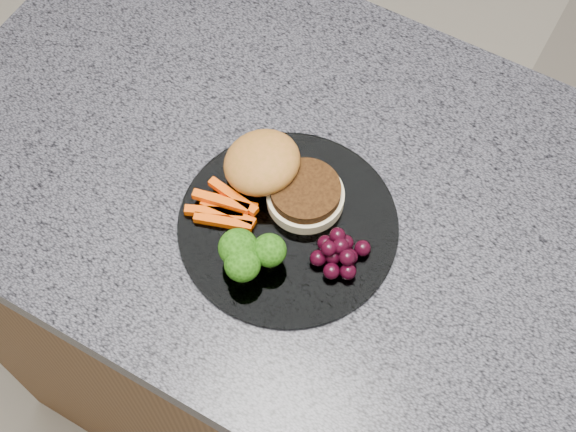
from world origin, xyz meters
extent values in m
plane|color=#A49B8A|center=(0.00, 0.00, 0.00)|extent=(4.00, 4.00, 0.00)
cube|color=brown|center=(0.00, 0.00, 0.43)|extent=(1.20, 0.60, 0.86)
cube|color=#54535E|center=(0.00, 0.00, 0.88)|extent=(1.20, 0.60, 0.04)
cylinder|color=white|center=(-0.11, -0.06, 0.90)|extent=(0.26, 0.26, 0.01)
cylinder|color=beige|center=(-0.10, -0.02, 0.91)|extent=(0.10, 0.10, 0.02)
cylinder|color=#3F230C|center=(-0.10, -0.02, 0.93)|extent=(0.09, 0.09, 0.01)
ellipsoid|color=#AD5F2B|center=(-0.17, -0.02, 0.93)|extent=(0.10, 0.10, 0.05)
cube|color=#F34F04|center=(-0.18, -0.07, 0.91)|extent=(0.07, 0.03, 0.01)
cube|color=#F34F04|center=(-0.17, -0.09, 0.91)|extent=(0.07, 0.02, 0.01)
cube|color=#F34F04|center=(-0.19, -0.09, 0.91)|extent=(0.07, 0.04, 0.01)
cube|color=#F34F04|center=(-0.18, -0.07, 0.92)|extent=(0.07, 0.02, 0.01)
cube|color=#F34F04|center=(-0.19, -0.08, 0.92)|extent=(0.07, 0.02, 0.01)
cube|color=#F34F04|center=(-0.17, -0.10, 0.91)|extent=(0.07, 0.03, 0.01)
cylinder|color=olive|center=(-0.13, -0.13, 0.92)|extent=(0.02, 0.02, 0.02)
ellipsoid|color=#143B08|center=(-0.13, -0.13, 0.94)|extent=(0.05, 0.05, 0.04)
cylinder|color=olive|center=(-0.10, -0.12, 0.92)|extent=(0.01, 0.01, 0.02)
ellipsoid|color=#143B08|center=(-0.10, -0.12, 0.94)|extent=(0.04, 0.04, 0.04)
cylinder|color=olive|center=(-0.12, -0.15, 0.92)|extent=(0.01, 0.01, 0.02)
ellipsoid|color=#143B08|center=(-0.12, -0.15, 0.94)|extent=(0.04, 0.04, 0.04)
sphere|color=black|center=(-0.04, -0.08, 0.92)|extent=(0.02, 0.02, 0.02)
sphere|color=black|center=(-0.02, -0.07, 0.92)|extent=(0.02, 0.02, 0.02)
sphere|color=black|center=(-0.03, -0.06, 0.92)|extent=(0.02, 0.02, 0.02)
sphere|color=black|center=(-0.05, -0.07, 0.92)|extent=(0.02, 0.02, 0.02)
sphere|color=black|center=(-0.05, -0.09, 0.92)|extent=(0.02, 0.02, 0.02)
sphere|color=black|center=(-0.03, -0.09, 0.92)|extent=(0.02, 0.02, 0.02)
sphere|color=black|center=(-0.02, -0.09, 0.92)|extent=(0.02, 0.02, 0.02)
sphere|color=black|center=(-0.01, -0.05, 0.92)|extent=(0.02, 0.02, 0.02)
sphere|color=black|center=(-0.04, -0.07, 0.93)|extent=(0.02, 0.02, 0.02)
sphere|color=black|center=(-0.05, -0.08, 0.93)|extent=(0.02, 0.02, 0.02)
sphere|color=black|center=(-0.02, -0.08, 0.93)|extent=(0.02, 0.02, 0.02)
sphere|color=black|center=(-0.04, -0.06, 0.93)|extent=(0.02, 0.02, 0.02)
camera|label=1|loc=(0.11, -0.44, 1.74)|focal=50.00mm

